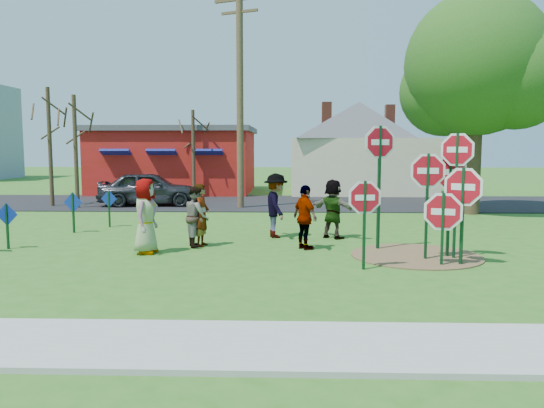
{
  "coord_description": "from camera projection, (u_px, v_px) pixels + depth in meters",
  "views": [
    {
      "loc": [
        1.35,
        -14.02,
        2.67
      ],
      "look_at": [
        0.85,
        1.58,
        1.01
      ],
      "focal_mm": 35.0,
      "sensor_mm": 36.0,
      "label": 1
    }
  ],
  "objects": [
    {
      "name": "ground",
      "position": [
        239.0,
        247.0,
        14.26
      ],
      "size": [
        120.0,
        120.0,
        0.0
      ],
      "primitive_type": "plane",
      "color": "#2C5D1A",
      "rests_on": "ground"
    },
    {
      "name": "sidewalk",
      "position": [
        188.0,
        345.0,
        7.1
      ],
      "size": [
        22.0,
        1.8,
        0.08
      ],
      "primitive_type": "cube",
      "color": "#9E9E99",
      "rests_on": "ground"
    },
    {
      "name": "road",
      "position": [
        261.0,
        203.0,
        25.69
      ],
      "size": [
        120.0,
        7.5,
        0.04
      ],
      "primitive_type": "cube",
      "color": "black",
      "rests_on": "ground"
    },
    {
      "name": "dirt_patch",
      "position": [
        416.0,
        256.0,
        13.12
      ],
      "size": [
        3.2,
        3.2,
        0.03
      ],
      "primitive_type": "cylinder",
      "color": "brown",
      "rests_on": "ground"
    },
    {
      "name": "red_building",
      "position": [
        176.0,
        160.0,
        32.12
      ],
      "size": [
        9.4,
        7.69,
        3.9
      ],
      "color": "maroon",
      "rests_on": "ground"
    },
    {
      "name": "cream_house",
      "position": [
        359.0,
        144.0,
        31.66
      ],
      "size": [
        9.4,
        9.4,
        6.5
      ],
      "color": "beige",
      "rests_on": "ground"
    },
    {
      "name": "stop_sign_a",
      "position": [
        365.0,
        205.0,
        11.55
      ],
      "size": [
        1.0,
        0.16,
        2.09
      ],
      "rotation": [
        0.0,
        0.0,
        0.14
      ],
      "color": "#0F391C",
      "rests_on": "ground"
    },
    {
      "name": "stop_sign_b",
      "position": [
        380.0,
        155.0,
        13.72
      ],
      "size": [
        1.11,
        0.41,
        3.4
      ],
      "rotation": [
        0.0,
        0.0,
        0.34
      ],
      "color": "#0F391C",
      "rests_on": "ground"
    },
    {
      "name": "stop_sign_c",
      "position": [
        457.0,
        166.0,
        12.57
      ],
      "size": [
        0.93,
        0.57,
        3.17
      ],
      "rotation": [
        0.0,
        0.0,
        -0.54
      ],
      "color": "#0F391C",
      "rests_on": "ground"
    },
    {
      "name": "stop_sign_d",
      "position": [
        450.0,
        180.0,
        12.81
      ],
      "size": [
        1.13,
        0.08,
        2.65
      ],
      "rotation": [
        0.0,
        0.0,
        0.05
      ],
      "color": "#0F391C",
      "rests_on": "ground"
    },
    {
      "name": "stop_sign_e",
      "position": [
        443.0,
        215.0,
        11.94
      ],
      "size": [
        1.12,
        0.39,
        1.83
      ],
      "rotation": [
        0.0,
        0.0,
        -0.32
      ],
      "color": "#0F391C",
      "rests_on": "ground"
    },
    {
      "name": "stop_sign_f",
      "position": [
        463.0,
        193.0,
        11.94
      ],
      "size": [
        1.0,
        0.69,
        2.39
      ],
      "rotation": [
        0.0,
        0.0,
        -0.6
      ],
      "color": "#0F391C",
      "rests_on": "ground"
    },
    {
      "name": "stop_sign_g",
      "position": [
        428.0,
        182.0,
        12.51
      ],
      "size": [
        1.12,
        0.09,
        2.69
      ],
      "rotation": [
        0.0,
        0.0,
        -0.07
      ],
      "color": "#0F391C",
      "rests_on": "ground"
    },
    {
      "name": "blue_diamond_b",
      "position": [
        7.0,
        221.0,
        13.98
      ],
      "size": [
        0.61,
        0.06,
        1.23
      ],
      "rotation": [
        0.0,
        0.0,
        -0.07
      ],
      "color": "#0F391C",
      "rests_on": "ground"
    },
    {
      "name": "blue_diamond_c",
      "position": [
        73.0,
        208.0,
        16.67
      ],
      "size": [
        0.64,
        0.14,
        1.29
      ],
      "rotation": [
        0.0,
        0.0,
        -0.2
      ],
      "color": "#0F391C",
      "rests_on": "ground"
    },
    {
      "name": "blue_diamond_d",
      "position": [
        109.0,
        204.0,
        17.89
      ],
      "size": [
        0.58,
        0.12,
        1.25
      ],
      "rotation": [
        0.0,
        0.0,
        -0.17
      ],
      "color": "#0F391C",
      "rests_on": "ground"
    },
    {
      "name": "person_a",
      "position": [
        145.0,
        216.0,
        13.37
      ],
      "size": [
        0.69,
        0.98,
        1.91
      ],
      "primitive_type": "imported",
      "rotation": [
        0.0,
        0.0,
        1.48
      ],
      "color": "#424385",
      "rests_on": "ground"
    },
    {
      "name": "person_b",
      "position": [
        202.0,
        215.0,
        14.37
      ],
      "size": [
        0.48,
        0.66,
        1.7
      ],
      "primitive_type": "imported",
      "rotation": [
        0.0,
        0.0,
        1.45
      ],
      "color": "teal",
      "rests_on": "ground"
    },
    {
      "name": "person_c",
      "position": [
        197.0,
        216.0,
        14.36
      ],
      "size": [
        0.84,
        0.95,
        1.65
      ],
      "primitive_type": "imported",
      "rotation": [
        0.0,
        0.0,
        1.88
      ],
      "color": "brown",
      "rests_on": "ground"
    },
    {
      "name": "person_d",
      "position": [
        276.0,
        206.0,
        15.78
      ],
      "size": [
        0.99,
        1.37,
        1.92
      ],
      "primitive_type": "imported",
      "rotation": [
        0.0,
        0.0,
        1.81
      ],
      "color": "#313035",
      "rests_on": "ground"
    },
    {
      "name": "person_e",
      "position": [
        305.0,
        217.0,
        13.91
      ],
      "size": [
        0.88,
        1.07,
        1.71
      ],
      "primitive_type": "imported",
      "rotation": [
        0.0,
        0.0,
        2.12
      ],
      "color": "#412C50",
      "rests_on": "ground"
    },
    {
      "name": "person_f",
      "position": [
        333.0,
        209.0,
        15.63
      ],
      "size": [
        1.6,
        1.41,
        1.76
      ],
      "primitive_type": "imported",
      "rotation": [
        0.0,
        0.0,
        2.48
      ],
      "color": "#1D482C",
      "rests_on": "ground"
    },
    {
      "name": "suv",
      "position": [
        150.0,
        188.0,
        24.32
      ],
      "size": [
        4.72,
        2.28,
        1.55
      ],
      "primitive_type": "imported",
      "rotation": [
        0.0,
        0.0,
        1.67
      ],
      "color": "#2E2D32",
      "rests_on": "road"
    },
    {
      "name": "utility_pole",
      "position": [
        240.0,
        92.0,
        23.04
      ],
      "size": [
        2.24,
        0.99,
        9.65
      ],
      "rotation": [
        0.0,
        0.0,
        -0.38
      ],
      "color": "#4C3823",
      "rests_on": "ground"
    },
    {
      "name": "leafy_tree",
      "position": [
        480.0,
        72.0,
        20.93
      ],
      "size": [
        6.19,
        5.65,
        8.79
      ],
      "color": "#382819",
      "rests_on": "ground"
    },
    {
      "name": "bare_tree_west",
      "position": [
        75.0,
        135.0,
        23.2
      ],
      "size": [
        1.8,
        1.8,
        4.98
      ],
      "color": "#382819",
      "rests_on": "ground"
    },
    {
      "name": "bare_tree_east",
      "position": [
        193.0,
        141.0,
        28.04
      ],
      "size": [
        1.8,
        1.8,
        4.67
      ],
      "color": "#382819",
      "rests_on": "ground"
    },
    {
      "name": "bare_tree_mid",
      "position": [
        49.0,
        130.0,
        23.84
      ],
      "size": [
        1.8,
        1.8,
        5.38
      ],
      "color": "#382819",
      "rests_on": "ground"
    }
  ]
}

